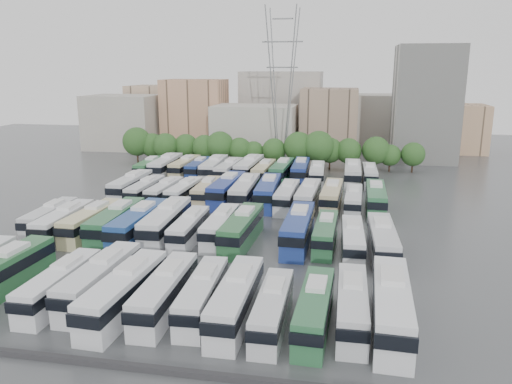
% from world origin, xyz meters
% --- Properties ---
extents(ground, '(220.00, 220.00, 0.00)m').
position_xyz_m(ground, '(0.00, 0.00, 0.00)').
color(ground, '#424447').
rests_on(ground, ground).
extents(parapet, '(56.00, 0.50, 0.50)m').
position_xyz_m(parapet, '(0.00, -33.00, 0.25)').
color(parapet, '#2D2D30').
rests_on(parapet, ground).
extents(tree_line, '(65.53, 7.62, 8.36)m').
position_xyz_m(tree_line, '(-1.54, 42.02, 4.37)').
color(tree_line, black).
rests_on(tree_line, ground).
extents(city_buildings, '(102.00, 35.00, 20.00)m').
position_xyz_m(city_buildings, '(-7.46, 71.86, 7.87)').
color(city_buildings, '#9E998E').
rests_on(city_buildings, ground).
extents(apartment_tower, '(14.00, 14.00, 26.00)m').
position_xyz_m(apartment_tower, '(34.00, 58.00, 13.00)').
color(apartment_tower, silver).
rests_on(apartment_tower, ground).
extents(electricity_pylon, '(9.00, 6.91, 33.83)m').
position_xyz_m(electricity_pylon, '(2.00, 50.00, 18.66)').
color(electricity_pylon, slate).
rests_on(electricity_pylon, ground).
extents(bus_r0_s2, '(3.38, 13.23, 4.12)m').
position_xyz_m(bus_r0_s2, '(-14.81, -23.44, 2.02)').
color(bus_r0_s2, '#2B6638').
rests_on(bus_r0_s2, ground).
extents(bus_r0_s4, '(2.53, 11.50, 3.61)m').
position_xyz_m(bus_r0_s4, '(-8.28, -24.21, 1.77)').
color(bus_r0_s4, silver).
rests_on(bus_r0_s4, ground).
extents(bus_r0_s5, '(2.92, 12.58, 3.93)m').
position_xyz_m(bus_r0_s5, '(-4.99, -22.88, 1.93)').
color(bus_r0_s5, silver).
rests_on(bus_r0_s5, ground).
extents(bus_r0_s6, '(3.34, 12.96, 4.03)m').
position_xyz_m(bus_r0_s6, '(-1.60, -24.97, 1.98)').
color(bus_r0_s6, silver).
rests_on(bus_r0_s6, ground).
extents(bus_r0_s7, '(2.83, 12.06, 3.77)m').
position_xyz_m(bus_r0_s7, '(1.79, -24.03, 1.85)').
color(bus_r0_s7, silver).
rests_on(bus_r0_s7, ground).
extents(bus_r0_s8, '(2.95, 11.40, 3.55)m').
position_xyz_m(bus_r0_s8, '(5.12, -23.72, 1.74)').
color(bus_r0_s8, silver).
rests_on(bus_r0_s8, ground).
extents(bus_r0_s9, '(2.72, 12.40, 3.89)m').
position_xyz_m(bus_r0_s9, '(8.30, -24.37, 1.91)').
color(bus_r0_s9, silver).
rests_on(bus_r0_s9, ground).
extents(bus_r0_s10, '(2.40, 10.92, 3.42)m').
position_xyz_m(bus_r0_s10, '(11.54, -25.11, 1.68)').
color(bus_r0_s10, silver).
rests_on(bus_r0_s10, ground).
extents(bus_r0_s11, '(2.89, 11.52, 3.59)m').
position_xyz_m(bus_r0_s11, '(14.99, -24.68, 1.76)').
color(bus_r0_s11, '#2C683E').
rests_on(bus_r0_s11, ground).
extents(bus_r0_s12, '(2.62, 11.60, 3.63)m').
position_xyz_m(bus_r0_s12, '(18.04, -23.51, 1.78)').
color(bus_r0_s12, silver).
rests_on(bus_r0_s12, ground).
extents(bus_r0_s13, '(3.46, 13.74, 4.28)m').
position_xyz_m(bus_r0_s13, '(21.20, -23.59, 2.10)').
color(bus_r0_s13, white).
rests_on(bus_r0_s13, ground).
extents(bus_r1_s0, '(2.99, 11.41, 3.55)m').
position_xyz_m(bus_r1_s0, '(-21.41, -5.12, 1.74)').
color(bus_r1_s0, silver).
rests_on(bus_r1_s0, ground).
extents(bus_r1_s1, '(3.06, 12.19, 3.80)m').
position_xyz_m(bus_r1_s1, '(-18.19, -7.08, 1.86)').
color(bus_r1_s1, silver).
rests_on(bus_r1_s1, ground).
extents(bus_r1_s2, '(3.05, 12.41, 3.87)m').
position_xyz_m(bus_r1_s2, '(-14.79, -6.21, 1.90)').
color(bus_r1_s2, beige).
rests_on(bus_r1_s2, ground).
extents(bus_r1_s3, '(3.27, 13.20, 4.12)m').
position_xyz_m(bus_r1_s3, '(-11.43, -6.26, 2.02)').
color(bus_r1_s3, '#2C673E').
rests_on(bus_r1_s3, ground).
extents(bus_r1_s4, '(3.04, 13.52, 4.24)m').
position_xyz_m(bus_r1_s4, '(-8.18, -6.73, 2.08)').
color(bus_r1_s4, navy).
rests_on(bus_r1_s4, ground).
extents(bus_r1_s5, '(3.46, 13.65, 4.25)m').
position_xyz_m(bus_r1_s5, '(-5.10, -5.40, 2.09)').
color(bus_r1_s5, silver).
rests_on(bus_r1_s5, ground).
extents(bus_r1_s6, '(2.67, 11.25, 3.52)m').
position_xyz_m(bus_r1_s6, '(-1.84, -6.07, 1.73)').
color(bus_r1_s6, silver).
rests_on(bus_r1_s6, ground).
extents(bus_r1_s7, '(2.56, 11.58, 3.63)m').
position_xyz_m(bus_r1_s7, '(1.85, -4.84, 1.78)').
color(bus_r1_s7, silver).
rests_on(bus_r1_s7, ground).
extents(bus_r1_s8, '(3.32, 12.96, 4.03)m').
position_xyz_m(bus_r1_s8, '(4.81, -5.78, 1.98)').
color(bus_r1_s8, '#2B6538').
rests_on(bus_r1_s8, ground).
extents(bus_r1_s10, '(3.09, 13.41, 4.20)m').
position_xyz_m(bus_r1_s10, '(11.56, -4.64, 2.06)').
color(bus_r1_s10, navy).
rests_on(bus_r1_s10, ground).
extents(bus_r1_s11, '(2.73, 11.27, 3.52)m').
position_xyz_m(bus_r1_s11, '(14.90, -4.89, 1.73)').
color(bus_r1_s11, '#2C673D').
rests_on(bus_r1_s11, ground).
extents(bus_r1_s12, '(2.78, 11.31, 3.53)m').
position_xyz_m(bus_r1_s12, '(18.11, -6.90, 1.73)').
color(bus_r1_s12, silver).
rests_on(bus_r1_s12, ground).
extents(bus_r1_s13, '(3.20, 12.77, 3.98)m').
position_xyz_m(bus_r1_s13, '(21.42, -7.23, 1.95)').
color(bus_r1_s13, silver).
rests_on(bus_r1_s13, ground).
extents(bus_r2_s1, '(2.78, 12.68, 3.98)m').
position_xyz_m(bus_r2_s1, '(-18.18, 13.10, 1.95)').
color(bus_r2_s1, silver).
rests_on(bus_r2_s1, ground).
extents(bus_r2_s2, '(2.69, 11.35, 3.55)m').
position_xyz_m(bus_r2_s2, '(-14.91, 11.36, 1.74)').
color(bus_r2_s2, silver).
rests_on(bus_r2_s2, ground).
extents(bus_r2_s3, '(2.85, 11.26, 3.51)m').
position_xyz_m(bus_r2_s3, '(-11.52, 11.05, 1.72)').
color(bus_r2_s3, silver).
rests_on(bus_r2_s3, ground).
extents(bus_r2_s4, '(3.04, 11.49, 3.57)m').
position_xyz_m(bus_r2_s4, '(-8.26, 11.22, 1.75)').
color(bus_r2_s4, white).
rests_on(bus_r2_s4, ground).
extents(bus_r2_s5, '(2.76, 11.40, 3.56)m').
position_xyz_m(bus_r2_s5, '(-4.93, 12.50, 1.75)').
color(bus_r2_s5, '#C5B287').
rests_on(bus_r2_s5, ground).
extents(bus_r2_s6, '(3.42, 13.77, 4.29)m').
position_xyz_m(bus_r2_s6, '(-1.71, 12.95, 2.11)').
color(bus_r2_s6, navy).
rests_on(bus_r2_s6, ground).
extents(bus_r2_s7, '(3.29, 13.48, 4.20)m').
position_xyz_m(bus_r2_s7, '(1.44, 12.17, 2.06)').
color(bus_r2_s7, silver).
rests_on(bus_r2_s7, ground).
extents(bus_r2_s8, '(3.47, 13.55, 4.22)m').
position_xyz_m(bus_r2_s8, '(5.02, 12.81, 2.07)').
color(bus_r2_s8, navy).
rests_on(bus_r2_s8, ground).
extents(bus_r2_s9, '(2.85, 11.99, 3.75)m').
position_xyz_m(bus_r2_s9, '(8.18, 11.41, 1.84)').
color(bus_r2_s9, silver).
rests_on(bus_r2_s9, ground).
extents(bus_r2_s10, '(3.30, 12.66, 3.94)m').
position_xyz_m(bus_r2_s10, '(11.43, 11.36, 1.93)').
color(bus_r2_s10, silver).
rests_on(bus_r2_s10, ground).
extents(bus_r2_s11, '(3.27, 12.63, 3.93)m').
position_xyz_m(bus_r2_s11, '(14.97, 12.34, 1.93)').
color(bus_r2_s11, '#C5B687').
rests_on(bus_r2_s11, ground).
extents(bus_r2_s12, '(2.80, 11.22, 3.50)m').
position_xyz_m(bus_r2_s12, '(18.26, 11.10, 1.72)').
color(bus_r2_s12, silver).
rests_on(bus_r2_s12, ground).
extents(bus_r2_s13, '(2.95, 12.88, 4.03)m').
position_xyz_m(bus_r2_s13, '(21.54, 12.18, 1.98)').
color(bus_r2_s13, '#2E6D42').
rests_on(bus_r2_s13, ground).
extents(bus_r3_s0, '(2.89, 11.65, 3.63)m').
position_xyz_m(bus_r3_s0, '(-21.57, 29.32, 1.78)').
color(bus_r3_s0, '#2F6E3D').
rests_on(bus_r3_s0, ground).
extents(bus_r3_s1, '(3.20, 13.50, 4.22)m').
position_xyz_m(bus_r3_s1, '(-18.19, 29.54, 2.07)').
color(bus_r3_s1, silver).
rests_on(bus_r3_s1, ground).
extents(bus_r3_s2, '(3.12, 12.29, 3.83)m').
position_xyz_m(bus_r3_s2, '(-14.62, 30.64, 1.88)').
color(bus_r3_s2, beige).
rests_on(bus_r3_s2, ground).
extents(bus_r3_s3, '(2.59, 11.49, 3.60)m').
position_xyz_m(bus_r3_s3, '(-11.75, 30.47, 1.77)').
color(bus_r3_s3, navy).
rests_on(bus_r3_s3, ground).
extents(bus_r3_s4, '(3.21, 13.37, 4.17)m').
position_xyz_m(bus_r3_s4, '(-8.35, 29.52, 2.05)').
color(bus_r3_s4, silver).
rests_on(bus_r3_s4, ground).
extents(bus_r3_s5, '(3.30, 12.59, 3.92)m').
position_xyz_m(bus_r3_s5, '(-5.10, 28.65, 1.92)').
color(bus_r3_s5, silver).
rests_on(bus_r3_s5, ground).
extents(bus_r3_s6, '(3.58, 13.79, 4.29)m').
position_xyz_m(bus_r3_s6, '(-1.58, 30.46, 2.11)').
color(bus_r3_s6, silver).
rests_on(bus_r3_s6, ground).
extents(bus_r3_s7, '(3.06, 12.05, 3.75)m').
position_xyz_m(bus_r3_s7, '(1.55, 29.14, 1.84)').
color(bus_r3_s7, '#CCBE8C').
rests_on(bus_r3_s7, ground).
extents(bus_r3_s8, '(3.37, 12.97, 4.03)m').
position_xyz_m(bus_r3_s8, '(4.94, 29.69, 1.98)').
color(bus_r3_s8, '#2F6D45').
rests_on(bus_r3_s8, ground).
extents(bus_r3_s9, '(3.14, 13.05, 4.07)m').
position_xyz_m(bus_r3_s9, '(8.38, 30.39, 2.00)').
color(bus_r3_s9, navy).
rests_on(bus_r3_s9, ground).
extents(bus_r3_s10, '(3.01, 12.04, 3.75)m').
position_xyz_m(bus_r3_s10, '(11.64, 28.86, 1.84)').
color(bus_r3_s10, silver).
rests_on(bus_r3_s10, ground).
extents(bus_r3_s12, '(2.96, 13.50, 4.23)m').
position_xyz_m(bus_r3_s12, '(18.12, 29.05, 2.08)').
color(bus_r3_s12, silver).
rests_on(bus_r3_s12, ground).
extents(bus_r3_s13, '(2.60, 11.38, 3.56)m').
position_xyz_m(bus_r3_s13, '(21.26, 30.20, 1.75)').
color(bus_r3_s13, silver).
rests_on(bus_r3_s13, ground).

